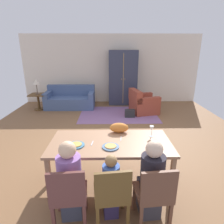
# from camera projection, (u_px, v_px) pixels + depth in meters

# --- Properties ---
(ground_plane) EXTENTS (7.08, 6.49, 0.02)m
(ground_plane) POSITION_uv_depth(u_px,v_px,m) (113.00, 134.00, 5.05)
(ground_plane) COLOR brown
(back_wall) EXTENTS (7.08, 0.10, 2.70)m
(back_wall) POSITION_uv_depth(u_px,v_px,m) (111.00, 69.00, 7.76)
(back_wall) COLOR beige
(back_wall) RESTS_ON ground_plane
(dining_table) EXTENTS (1.87, 0.91, 0.76)m
(dining_table) POSITION_uv_depth(u_px,v_px,m) (111.00, 146.00, 2.98)
(dining_table) COLOR #9F7353
(dining_table) RESTS_ON ground_plane
(plate_near_man) EXTENTS (0.25, 0.25, 0.02)m
(plate_near_man) POSITION_uv_depth(u_px,v_px,m) (76.00, 145.00, 2.83)
(plate_near_man) COLOR teal
(plate_near_man) RESTS_ON dining_table
(pizza_near_man) EXTENTS (0.17, 0.17, 0.01)m
(pizza_near_man) POSITION_uv_depth(u_px,v_px,m) (76.00, 144.00, 2.83)
(pizza_near_man) COLOR gold
(pizza_near_man) RESTS_ON plate_near_man
(plate_near_child) EXTENTS (0.25, 0.25, 0.02)m
(plate_near_child) POSITION_uv_depth(u_px,v_px,m) (111.00, 147.00, 2.78)
(plate_near_child) COLOR slate
(plate_near_child) RESTS_ON dining_table
(pizza_near_child) EXTENTS (0.17, 0.17, 0.01)m
(pizza_near_child) POSITION_uv_depth(u_px,v_px,m) (111.00, 146.00, 2.78)
(pizza_near_child) COLOR #DC9649
(pizza_near_child) RESTS_ON plate_near_child
(wine_glass) EXTENTS (0.07, 0.07, 0.19)m
(wine_glass) POSITION_uv_depth(u_px,v_px,m) (152.00, 129.00, 3.10)
(wine_glass) COLOR silver
(wine_glass) RESTS_ON dining_table
(fork) EXTENTS (0.03, 0.15, 0.01)m
(fork) POSITION_uv_depth(u_px,v_px,m) (92.00, 143.00, 2.90)
(fork) COLOR silver
(fork) RESTS_ON dining_table
(knife) EXTENTS (0.03, 0.17, 0.01)m
(knife) POSITION_uv_depth(u_px,v_px,m) (121.00, 139.00, 3.05)
(knife) COLOR silver
(knife) RESTS_ON dining_table
(dining_chair_man) EXTENTS (0.46, 0.46, 0.87)m
(dining_chair_man) POSITION_uv_depth(u_px,v_px,m) (69.00, 194.00, 2.26)
(dining_chair_man) COLOR brown
(dining_chair_man) RESTS_ON ground_plane
(person_man) EXTENTS (0.30, 0.41, 1.11)m
(person_man) POSITION_uv_depth(u_px,v_px,m) (70.00, 183.00, 2.42)
(person_man) COLOR #3E4356
(person_man) RESTS_ON ground_plane
(dining_chair_child) EXTENTS (0.46, 0.46, 0.87)m
(dining_chair_child) POSITION_uv_depth(u_px,v_px,m) (112.00, 193.00, 2.27)
(dining_chair_child) COLOR brown
(dining_chair_child) RESTS_ON ground_plane
(person_child) EXTENTS (0.22, 0.30, 0.92)m
(person_child) POSITION_uv_depth(u_px,v_px,m) (111.00, 188.00, 2.45)
(person_child) COLOR #362B57
(person_child) RESTS_ON ground_plane
(dining_chair_woman) EXTENTS (0.46, 0.46, 0.87)m
(dining_chair_woman) POSITION_uv_depth(u_px,v_px,m) (155.00, 193.00, 2.28)
(dining_chair_woman) COLOR brown
(dining_chair_woman) RESTS_ON ground_plane
(person_woman) EXTENTS (0.30, 0.41, 1.11)m
(person_woman) POSITION_uv_depth(u_px,v_px,m) (151.00, 182.00, 2.44)
(person_woman) COLOR #3E3C45
(person_woman) RESTS_ON ground_plane
(cat) EXTENTS (0.32, 0.17, 0.17)m
(cat) POSITION_uv_depth(u_px,v_px,m) (119.00, 128.00, 3.27)
(cat) COLOR orange
(cat) RESTS_ON dining_table
(area_rug) EXTENTS (2.60, 1.80, 0.01)m
(area_rug) POSITION_uv_depth(u_px,v_px,m) (118.00, 114.00, 6.54)
(area_rug) COLOR gray
(area_rug) RESTS_ON ground_plane
(couch) EXTENTS (1.81, 0.86, 0.82)m
(couch) POSITION_uv_depth(u_px,v_px,m) (70.00, 100.00, 7.23)
(couch) COLOR #465A85
(couch) RESTS_ON ground_plane
(armchair) EXTENTS (1.02, 1.02, 0.82)m
(armchair) POSITION_uv_depth(u_px,v_px,m) (143.00, 104.00, 6.63)
(armchair) COLOR #963F2C
(armchair) RESTS_ON ground_plane
(armoire) EXTENTS (1.10, 0.59, 2.10)m
(armoire) POSITION_uv_depth(u_px,v_px,m) (123.00, 78.00, 7.49)
(armoire) COLOR #31354A
(armoire) RESTS_ON ground_plane
(side_table) EXTENTS (0.56, 0.56, 0.58)m
(side_table) POSITION_uv_depth(u_px,v_px,m) (38.00, 100.00, 6.95)
(side_table) COLOR brown
(side_table) RESTS_ON ground_plane
(table_lamp) EXTENTS (0.26, 0.26, 0.54)m
(table_lamp) POSITION_uv_depth(u_px,v_px,m) (36.00, 82.00, 6.75)
(table_lamp) COLOR brown
(table_lamp) RESTS_ON side_table
(handbag) EXTENTS (0.32, 0.16, 0.26)m
(handbag) POSITION_uv_depth(u_px,v_px,m) (130.00, 113.00, 6.22)
(handbag) COLOR #272728
(handbag) RESTS_ON ground_plane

